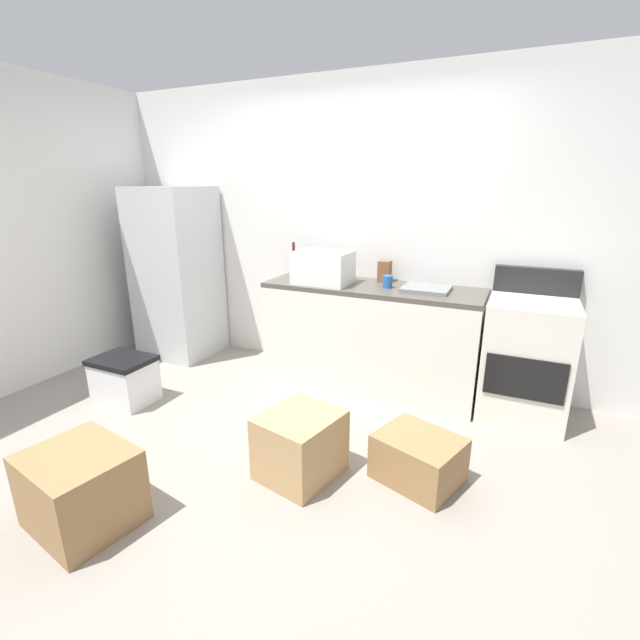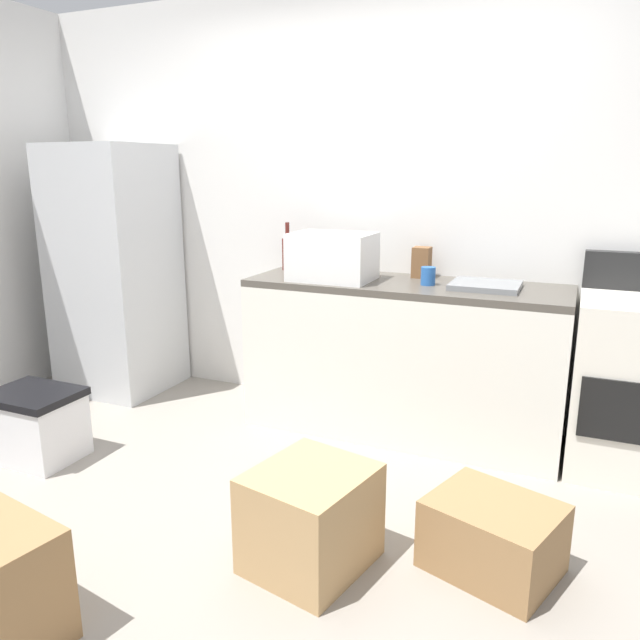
{
  "view_description": "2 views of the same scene",
  "coord_description": "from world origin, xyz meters",
  "px_view_note": "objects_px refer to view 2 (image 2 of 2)",
  "views": [
    {
      "loc": [
        1.42,
        -2.23,
        1.7
      ],
      "look_at": [
        0.15,
        0.49,
        0.78
      ],
      "focal_mm": 24.79,
      "sensor_mm": 36.0,
      "label": 1
    },
    {
      "loc": [
        1.2,
        -2.1,
        1.53
      ],
      "look_at": [
        0.08,
        0.48,
        0.82
      ],
      "focal_mm": 34.03,
      "sensor_mm": 36.0,
      "label": 2
    }
  ],
  "objects_px": {
    "wine_bottle": "(288,253)",
    "knife_block": "(422,262)",
    "stove_oven": "(636,384)",
    "refrigerator": "(115,270)",
    "microwave": "(333,257)",
    "cardboard_box_large": "(493,536)",
    "cardboard_box_medium": "(311,518)",
    "coffee_mug": "(428,276)",
    "storage_bin": "(36,425)"
  },
  "relations": [
    {
      "from": "microwave",
      "to": "wine_bottle",
      "type": "height_order",
      "value": "wine_bottle"
    },
    {
      "from": "coffee_mug",
      "to": "knife_block",
      "type": "xyz_separation_m",
      "value": [
        -0.09,
        0.22,
        0.04
      ]
    },
    {
      "from": "coffee_mug",
      "to": "refrigerator",
      "type": "bearing_deg",
      "value": -179.42
    },
    {
      "from": "coffee_mug",
      "to": "cardboard_box_large",
      "type": "relative_size",
      "value": 0.21
    },
    {
      "from": "cardboard_box_medium",
      "to": "storage_bin",
      "type": "distance_m",
      "value": 1.74
    },
    {
      "from": "coffee_mug",
      "to": "cardboard_box_large",
      "type": "xyz_separation_m",
      "value": [
        0.55,
        -1.1,
        -0.81
      ]
    },
    {
      "from": "refrigerator",
      "to": "coffee_mug",
      "type": "xyz_separation_m",
      "value": [
        2.19,
        0.02,
        0.11
      ]
    },
    {
      "from": "coffee_mug",
      "to": "knife_block",
      "type": "relative_size",
      "value": 0.56
    },
    {
      "from": "stove_oven",
      "to": "coffee_mug",
      "type": "relative_size",
      "value": 11.0
    },
    {
      "from": "wine_bottle",
      "to": "coffee_mug",
      "type": "relative_size",
      "value": 3.0
    },
    {
      "from": "knife_block",
      "to": "refrigerator",
      "type": "bearing_deg",
      "value": -173.4
    },
    {
      "from": "refrigerator",
      "to": "stove_oven",
      "type": "relative_size",
      "value": 1.53
    },
    {
      "from": "knife_block",
      "to": "stove_oven",
      "type": "bearing_deg",
      "value": -9.02
    },
    {
      "from": "wine_bottle",
      "to": "cardboard_box_large",
      "type": "distance_m",
      "value": 2.14
    },
    {
      "from": "stove_oven",
      "to": "refrigerator",
      "type": "bearing_deg",
      "value": -179.03
    },
    {
      "from": "microwave",
      "to": "refrigerator",
      "type": "bearing_deg",
      "value": 178.71
    },
    {
      "from": "wine_bottle",
      "to": "cardboard_box_large",
      "type": "relative_size",
      "value": 0.64
    },
    {
      "from": "wine_bottle",
      "to": "coffee_mug",
      "type": "distance_m",
      "value": 0.96
    },
    {
      "from": "cardboard_box_large",
      "to": "cardboard_box_medium",
      "type": "distance_m",
      "value": 0.71
    },
    {
      "from": "cardboard_box_large",
      "to": "cardboard_box_medium",
      "type": "bearing_deg",
      "value": -159.36
    },
    {
      "from": "refrigerator",
      "to": "coffee_mug",
      "type": "relative_size",
      "value": 16.85
    },
    {
      "from": "stove_oven",
      "to": "wine_bottle",
      "type": "distance_m",
      "value": 2.1
    },
    {
      "from": "microwave",
      "to": "storage_bin",
      "type": "height_order",
      "value": "microwave"
    },
    {
      "from": "stove_oven",
      "to": "storage_bin",
      "type": "bearing_deg",
      "value": -158.73
    },
    {
      "from": "knife_block",
      "to": "cardboard_box_large",
      "type": "xyz_separation_m",
      "value": [
        0.65,
        -1.32,
        -0.85
      ]
    },
    {
      "from": "microwave",
      "to": "wine_bottle",
      "type": "bearing_deg",
      "value": 151.32
    },
    {
      "from": "stove_oven",
      "to": "wine_bottle",
      "type": "bearing_deg",
      "value": 176.48
    },
    {
      "from": "refrigerator",
      "to": "microwave",
      "type": "xyz_separation_m",
      "value": [
        1.64,
        -0.04,
        0.19
      ]
    },
    {
      "from": "coffee_mug",
      "to": "cardboard_box_large",
      "type": "height_order",
      "value": "coffee_mug"
    },
    {
      "from": "storage_bin",
      "to": "coffee_mug",
      "type": "bearing_deg",
      "value": 31.03
    },
    {
      "from": "refrigerator",
      "to": "storage_bin",
      "type": "distance_m",
      "value": 1.31
    },
    {
      "from": "refrigerator",
      "to": "storage_bin",
      "type": "relative_size",
      "value": 3.66
    },
    {
      "from": "stove_oven",
      "to": "storage_bin",
      "type": "xyz_separation_m",
      "value": [
        -2.92,
        -1.14,
        -0.27
      ]
    },
    {
      "from": "microwave",
      "to": "storage_bin",
      "type": "distance_m",
      "value": 1.86
    },
    {
      "from": "cardboard_box_medium",
      "to": "microwave",
      "type": "bearing_deg",
      "value": 108.79
    },
    {
      "from": "wine_bottle",
      "to": "stove_oven",
      "type": "bearing_deg",
      "value": -3.52
    },
    {
      "from": "cardboard_box_large",
      "to": "cardboard_box_medium",
      "type": "relative_size",
      "value": 1.02
    },
    {
      "from": "stove_oven",
      "to": "cardboard_box_large",
      "type": "bearing_deg",
      "value": -115.1
    },
    {
      "from": "wine_bottle",
      "to": "knife_block",
      "type": "height_order",
      "value": "wine_bottle"
    },
    {
      "from": "refrigerator",
      "to": "cardboard_box_medium",
      "type": "xyz_separation_m",
      "value": [
        2.08,
        -1.33,
        -0.64
      ]
    },
    {
      "from": "microwave",
      "to": "cardboard_box_large",
      "type": "distance_m",
      "value": 1.76
    },
    {
      "from": "refrigerator",
      "to": "knife_block",
      "type": "xyz_separation_m",
      "value": [
        2.09,
        0.24,
        0.15
      ]
    },
    {
      "from": "cardboard_box_medium",
      "to": "storage_bin",
      "type": "xyz_separation_m",
      "value": [
        -1.73,
        0.24,
        -0.01
      ]
    },
    {
      "from": "wine_bottle",
      "to": "knife_block",
      "type": "relative_size",
      "value": 1.67
    },
    {
      "from": "microwave",
      "to": "storage_bin",
      "type": "xyz_separation_m",
      "value": [
        -1.29,
        -1.04,
        -0.84
      ]
    },
    {
      "from": "microwave",
      "to": "coffee_mug",
      "type": "height_order",
      "value": "microwave"
    },
    {
      "from": "microwave",
      "to": "cardboard_box_medium",
      "type": "height_order",
      "value": "microwave"
    },
    {
      "from": "coffee_mug",
      "to": "storage_bin",
      "type": "xyz_separation_m",
      "value": [
        -1.84,
        -1.1,
        -0.76
      ]
    },
    {
      "from": "coffee_mug",
      "to": "cardboard_box_large",
      "type": "bearing_deg",
      "value": -63.23
    },
    {
      "from": "refrigerator",
      "to": "coffee_mug",
      "type": "distance_m",
      "value": 2.19
    }
  ]
}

